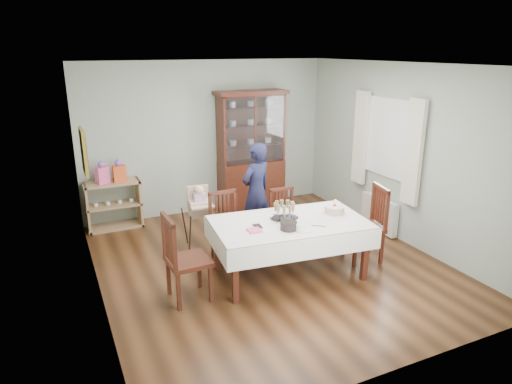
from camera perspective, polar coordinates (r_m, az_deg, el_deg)
floor at (r=6.50m, az=1.62°, el=-8.86°), size 5.00×5.00×0.00m
room_shell at (r=6.41m, az=-0.38°, el=6.89°), size 5.00×5.00×5.00m
dining_table at (r=6.05m, az=4.17°, el=-7.00°), size 2.11×1.35×0.76m
china_cabinet at (r=8.37m, az=-0.60°, el=5.39°), size 1.30×0.48×2.18m
sideboard at (r=7.94m, az=-17.35°, el=-1.55°), size 0.90×0.38×0.80m
picture_frame at (r=6.14m, az=-20.76°, el=4.75°), size 0.04×0.48×0.58m
window at (r=7.44m, az=16.25°, el=6.49°), size 0.04×1.02×1.22m
curtain_left at (r=6.98m, az=19.10°, el=4.67°), size 0.07×0.30×1.55m
curtain_right at (r=7.89m, az=12.93°, el=6.62°), size 0.07×0.30×1.55m
radiator at (r=7.73m, az=15.12°, el=-2.65°), size 0.10×0.80×0.55m
chair_far_left at (r=6.51m, az=-3.52°, el=-6.03°), size 0.44×0.44×0.97m
chair_far_right at (r=6.85m, az=3.77°, el=-4.98°), size 0.41×0.41×0.91m
chair_end_left at (r=5.57m, az=-8.58°, el=-10.17°), size 0.50×0.50×1.07m
chair_end_right at (r=6.66m, az=13.37°, el=-5.65°), size 0.58×0.58×1.08m
woman at (r=7.10m, az=0.03°, el=0.13°), size 0.65×0.54×1.53m
high_chair at (r=6.93m, az=-6.96°, el=-3.86°), size 0.47×0.47×0.97m
champagne_tray at (r=5.94m, az=3.56°, el=-2.75°), size 0.38×0.38×0.23m
birthday_cake at (r=6.21m, az=9.79°, el=-2.24°), size 0.31×0.31×0.21m
plate_stack_dark at (r=5.62m, az=4.10°, el=-4.22°), size 0.26×0.26×0.10m
plate_stack_white at (r=5.63m, az=5.90°, el=-4.31°), size 0.25×0.25×0.09m
napkin_stack at (r=5.57m, az=-0.21°, el=-4.83°), size 0.16×0.16×0.02m
cutlery at (r=5.69m, az=-0.16°, el=-4.39°), size 0.14×0.19×0.01m
cake_knife at (r=5.78m, az=7.48°, el=-4.21°), size 0.21×0.17×0.01m
gift_bag_pink at (r=7.74m, az=-18.68°, el=2.22°), size 0.23×0.20×0.37m
gift_bag_orange at (r=7.77m, az=-16.72°, el=2.48°), size 0.21×0.15×0.37m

